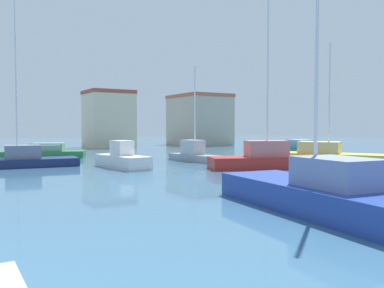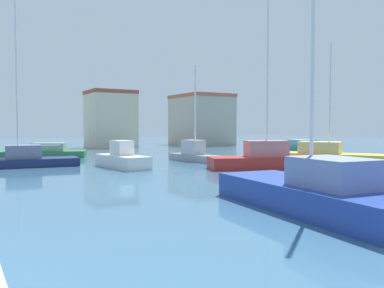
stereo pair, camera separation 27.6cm
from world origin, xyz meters
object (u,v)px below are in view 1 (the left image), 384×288
object	(u,v)px
motorboat_white_near_pier	(122,159)
sailboat_navy_mid_harbor	(19,159)
motorboat_green_far_left	(42,152)
sailboat_yellow_outer_mooring	(326,155)
sailboat_blue_inner_mooring	(319,192)
sailboat_red_distant_north	(267,159)
motorboat_teal_behind_lamppost	(301,149)
sailboat_grey_far_right	(194,153)

from	to	relation	value
motorboat_white_near_pier	sailboat_navy_mid_harbor	xyz separation A→B (m)	(-6.07, 4.23, -0.05)
motorboat_white_near_pier	motorboat_green_far_left	size ratio (longest dim) A/B	0.62
sailboat_yellow_outer_mooring	sailboat_navy_mid_harbor	bearing A→B (deg)	157.19
sailboat_blue_inner_mooring	sailboat_navy_mid_harbor	size ratio (longest dim) A/B	0.72
sailboat_blue_inner_mooring	sailboat_navy_mid_harbor	distance (m)	22.05
sailboat_red_distant_north	sailboat_yellow_outer_mooring	size ratio (longest dim) A/B	1.37
motorboat_teal_behind_lamppost	motorboat_white_near_pier	size ratio (longest dim) A/B	1.38
motorboat_teal_behind_lamppost	sailboat_navy_mid_harbor	xyz separation A→B (m)	(-26.08, 1.71, -0.02)
motorboat_teal_behind_lamppost	sailboat_navy_mid_harbor	distance (m)	26.13
motorboat_teal_behind_lamppost	sailboat_grey_far_right	xyz separation A→B (m)	(-12.96, -0.52, 0.09)
motorboat_white_near_pier	sailboat_navy_mid_harbor	bearing A→B (deg)	145.10
motorboat_teal_behind_lamppost	sailboat_yellow_outer_mooring	bearing A→B (deg)	-123.75
motorboat_white_near_pier	motorboat_teal_behind_lamppost	bearing A→B (deg)	7.17
motorboat_white_near_pier	sailboat_yellow_outer_mooring	distance (m)	15.90
sailboat_red_distant_north	sailboat_blue_inner_mooring	distance (m)	13.83
sailboat_navy_mid_harbor	sailboat_yellow_outer_mooring	bearing A→B (deg)	-22.81
sailboat_blue_inner_mooring	sailboat_grey_far_right	size ratio (longest dim) A/B	1.17
motorboat_white_near_pier	motorboat_green_far_left	bearing A→B (deg)	102.67
sailboat_blue_inner_mooring	sailboat_grey_far_right	distance (m)	19.98
motorboat_white_near_pier	sailboat_yellow_outer_mooring	bearing A→B (deg)	-17.21
motorboat_green_far_left	sailboat_navy_mid_harbor	xyz separation A→B (m)	(-3.16, -8.67, 0.09)
sailboat_grey_far_right	motorboat_green_far_left	world-z (taller)	sailboat_grey_far_right
motorboat_teal_behind_lamppost	motorboat_green_far_left	world-z (taller)	motorboat_teal_behind_lamppost
sailboat_red_distant_north	sailboat_grey_far_right	world-z (taller)	sailboat_red_distant_north
sailboat_red_distant_north	sailboat_yellow_outer_mooring	world-z (taller)	sailboat_red_distant_north
motorboat_teal_behind_lamppost	sailboat_navy_mid_harbor	world-z (taller)	sailboat_navy_mid_harbor
sailboat_yellow_outer_mooring	sailboat_blue_inner_mooring	bearing A→B (deg)	-140.61
motorboat_white_near_pier	motorboat_green_far_left	world-z (taller)	motorboat_white_near_pier
motorboat_teal_behind_lamppost	motorboat_white_near_pier	distance (m)	20.17
motorboat_white_near_pier	motorboat_green_far_left	distance (m)	13.23
motorboat_white_near_pier	sailboat_navy_mid_harbor	world-z (taller)	sailboat_navy_mid_harbor
sailboat_blue_inner_mooring	motorboat_teal_behind_lamppost	world-z (taller)	sailboat_blue_inner_mooring
motorboat_green_far_left	sailboat_yellow_outer_mooring	xyz separation A→B (m)	(18.09, -17.61, 0.16)
sailboat_blue_inner_mooring	sailboat_yellow_outer_mooring	bearing A→B (deg)	39.39
sailboat_red_distant_north	sailboat_grey_far_right	size ratio (longest dim) A/B	1.63
sailboat_blue_inner_mooring	sailboat_yellow_outer_mooring	size ratio (longest dim) A/B	0.99
motorboat_green_far_left	sailboat_yellow_outer_mooring	bearing A→B (deg)	-44.23
sailboat_grey_far_right	sailboat_navy_mid_harbor	bearing A→B (deg)	170.32
motorboat_white_near_pier	sailboat_yellow_outer_mooring	xyz separation A→B (m)	(15.19, -4.71, 0.02)
sailboat_red_distant_north	sailboat_grey_far_right	bearing A→B (deg)	99.40
sailboat_red_distant_north	sailboat_blue_inner_mooring	xyz separation A→B (m)	(-7.89, -11.36, -0.03)
sailboat_yellow_outer_mooring	sailboat_red_distant_north	bearing A→B (deg)	-173.50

